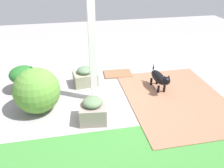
{
  "coord_description": "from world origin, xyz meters",
  "views": [
    {
      "loc": [
        0.77,
        3.87,
        2.39
      ],
      "look_at": [
        -0.01,
        0.06,
        0.29
      ],
      "focal_mm": 38.14,
      "sensor_mm": 36.0,
      "label": 1
    }
  ],
  "objects_px": {
    "stone_planter_mid": "(93,110)",
    "dog": "(159,78)",
    "round_shrub": "(37,91)",
    "porch_pillar": "(92,36)",
    "stone_planter_nearest": "(85,77)",
    "doormat": "(118,74)",
    "terracotta_pot_broad": "(23,77)"
  },
  "relations": [
    {
      "from": "dog",
      "to": "porch_pillar",
      "type": "bearing_deg",
      "value": 3.42
    },
    {
      "from": "porch_pillar",
      "to": "dog",
      "type": "xyz_separation_m",
      "value": [
        -1.31,
        -0.08,
        -0.95
      ]
    },
    {
      "from": "dog",
      "to": "doormat",
      "type": "distance_m",
      "value": 1.11
    },
    {
      "from": "terracotta_pot_broad",
      "to": "porch_pillar",
      "type": "bearing_deg",
      "value": 155.84
    },
    {
      "from": "stone_planter_nearest",
      "to": "doormat",
      "type": "height_order",
      "value": "stone_planter_nearest"
    },
    {
      "from": "dog",
      "to": "doormat",
      "type": "xyz_separation_m",
      "value": [
        0.65,
        -0.86,
        -0.25
      ]
    },
    {
      "from": "porch_pillar",
      "to": "doormat",
      "type": "relative_size",
      "value": 3.9
    },
    {
      "from": "stone_planter_nearest",
      "to": "stone_planter_mid",
      "type": "height_order",
      "value": "stone_planter_mid"
    },
    {
      "from": "porch_pillar",
      "to": "doormat",
      "type": "distance_m",
      "value": 1.66
    },
    {
      "from": "stone_planter_mid",
      "to": "dog",
      "type": "relative_size",
      "value": 0.7
    },
    {
      "from": "terracotta_pot_broad",
      "to": "dog",
      "type": "bearing_deg",
      "value": 169.01
    },
    {
      "from": "stone_planter_nearest",
      "to": "terracotta_pot_broad",
      "type": "relative_size",
      "value": 0.98
    },
    {
      "from": "terracotta_pot_broad",
      "to": "dog",
      "type": "distance_m",
      "value": 2.67
    },
    {
      "from": "round_shrub",
      "to": "terracotta_pot_broad",
      "type": "height_order",
      "value": "round_shrub"
    },
    {
      "from": "round_shrub",
      "to": "doormat",
      "type": "distance_m",
      "value": 2.03
    },
    {
      "from": "stone_planter_nearest",
      "to": "terracotta_pot_broad",
      "type": "bearing_deg",
      "value": 1.84
    },
    {
      "from": "stone_planter_mid",
      "to": "round_shrub",
      "type": "bearing_deg",
      "value": -28.38
    },
    {
      "from": "terracotta_pot_broad",
      "to": "doormat",
      "type": "height_order",
      "value": "terracotta_pot_broad"
    },
    {
      "from": "stone_planter_mid",
      "to": "dog",
      "type": "height_order",
      "value": "dog"
    },
    {
      "from": "doormat",
      "to": "terracotta_pot_broad",
      "type": "bearing_deg",
      "value": 10.16
    },
    {
      "from": "porch_pillar",
      "to": "stone_planter_nearest",
      "type": "distance_m",
      "value": 1.22
    },
    {
      "from": "porch_pillar",
      "to": "terracotta_pot_broad",
      "type": "height_order",
      "value": "porch_pillar"
    },
    {
      "from": "porch_pillar",
      "to": "doormat",
      "type": "xyz_separation_m",
      "value": [
        -0.66,
        -0.94,
        -1.2
      ]
    },
    {
      "from": "terracotta_pot_broad",
      "to": "stone_planter_nearest",
      "type": "bearing_deg",
      "value": -178.16
    },
    {
      "from": "stone_planter_nearest",
      "to": "terracotta_pot_broad",
      "type": "height_order",
      "value": "terracotta_pot_broad"
    },
    {
      "from": "dog",
      "to": "doormat",
      "type": "bearing_deg",
      "value": -53.17
    },
    {
      "from": "stone_planter_nearest",
      "to": "dog",
      "type": "height_order",
      "value": "dog"
    },
    {
      "from": "round_shrub",
      "to": "doormat",
      "type": "height_order",
      "value": "round_shrub"
    },
    {
      "from": "round_shrub",
      "to": "dog",
      "type": "relative_size",
      "value": 1.16
    },
    {
      "from": "stone_planter_mid",
      "to": "dog",
      "type": "distance_m",
      "value": 1.6
    },
    {
      "from": "dog",
      "to": "stone_planter_mid",
      "type": "bearing_deg",
      "value": 27.18
    },
    {
      "from": "doormat",
      "to": "stone_planter_nearest",
      "type": "bearing_deg",
      "value": 22.28
    }
  ]
}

